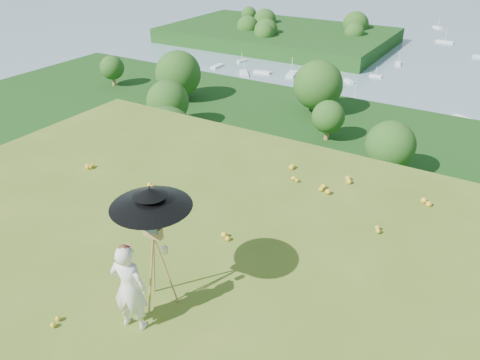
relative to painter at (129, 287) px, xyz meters
The scene contains 12 objects.
ground 1.48m from the painter, 139.62° to the left, with size 14.00×14.00×0.00m, color #516E1F.
forest_slope 46.59m from the painter, 91.54° to the left, with size 140.00×56.00×22.00m, color #163B10.
shoreline_tier 84.27m from the painter, 90.73° to the left, with size 170.00×28.00×8.00m, color #6D6257.
peninsula 175.88m from the painter, 115.99° to the left, with size 90.00×60.00×12.00m, color #163B10, non-canonical shape.
slope_trees 39.15m from the painter, 91.54° to the left, with size 110.00×50.00×6.00m, color #174C16, non-canonical shape.
harbor_town 81.64m from the painter, 90.73° to the left, with size 110.00×22.00×5.00m, color silver, non-canonical shape.
moored_boats 165.99m from the painter, 94.75° to the left, with size 140.00×140.00×0.70m, color white, non-canonical shape.
wildflowers 1.60m from the painter, 131.99° to the left, with size 10.00×10.50×0.12m, color yellow, non-canonical shape.
painter is the anchor object (origin of this frame).
field_easel 0.61m from the painter, 88.10° to the left, with size 0.64×0.64×1.67m, color #9D7041, non-canonical shape.
sun_umbrella 1.21m from the painter, 88.62° to the left, with size 1.25×1.25×0.86m, color black, non-canonical shape.
painter_cap 0.74m from the painter, 90.00° to the right, with size 0.19×0.22×0.10m, color #DE7987, non-canonical shape.
Camera 1 is at (5.17, -4.55, 5.62)m, focal length 35.00 mm.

